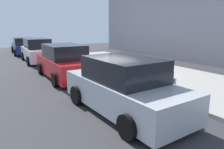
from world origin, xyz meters
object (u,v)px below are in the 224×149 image
at_px(suitcase_red_6, 123,69).
at_px(parked_car_silver_0, 124,87).
at_px(suitcase_teal_2, 151,77).
at_px(parked_car_navy_3, 24,46).
at_px(suitcase_navy_5, 128,72).
at_px(parked_car_red_1, 65,62).
at_px(suitcase_olive_3, 141,76).
at_px(parked_car_white_2, 38,51).
at_px(suitcase_black_1, 160,78).
at_px(bollard_post, 106,64).
at_px(suitcase_silver_0, 169,84).
at_px(fire_hydrant, 116,66).
at_px(suitcase_maroon_4, 135,72).

height_order(suitcase_red_6, parked_car_silver_0, parked_car_silver_0).
distance_m(suitcase_teal_2, parked_car_navy_3, 15.28).
relative_size(suitcase_navy_5, parked_car_red_1, 0.12).
height_order(suitcase_olive_3, parked_car_red_1, parked_car_red_1).
bearing_deg(suitcase_red_6, parked_car_white_2, 18.16).
bearing_deg(parked_car_navy_3, suitcase_black_1, -170.87).
bearing_deg(bollard_post, suitcase_navy_5, -176.36).
relative_size(suitcase_navy_5, parked_car_navy_3, 0.12).
bearing_deg(parked_car_silver_0, bollard_post, -24.74).
bearing_deg(parked_car_red_1, suitcase_teal_2, -145.78).
bearing_deg(suitcase_navy_5, suitcase_olive_3, 177.91).
bearing_deg(parked_car_navy_3, suitcase_olive_3, -170.61).
bearing_deg(suitcase_silver_0, parked_car_navy_3, 8.71).
bearing_deg(suitcase_olive_3, parked_car_white_2, 14.86).
bearing_deg(suitcase_navy_5, suitcase_black_1, -178.12).
bearing_deg(suitcase_black_1, fire_hydrant, 0.76).
height_order(suitcase_black_1, suitcase_navy_5, suitcase_black_1).
xyz_separation_m(suitcase_silver_0, parked_car_white_2, (10.69, 2.48, 0.39)).
height_order(suitcase_black_1, suitcase_red_6, suitcase_red_6).
xyz_separation_m(suitcase_black_1, parked_car_silver_0, (-0.99, 2.51, 0.27)).
bearing_deg(suitcase_teal_2, suitcase_red_6, 1.16).
xyz_separation_m(suitcase_olive_3, bollard_post, (2.96, 0.09, 0.10)).
distance_m(suitcase_red_6, parked_car_silver_0, 4.37).
xyz_separation_m(suitcase_olive_3, parked_car_red_1, (3.19, 2.41, 0.38)).
bearing_deg(suitcase_red_6, parked_car_red_1, 56.11).
bearing_deg(parked_car_silver_0, parked_car_red_1, 0.00).
bearing_deg(suitcase_black_1, parked_car_silver_0, 111.54).
bearing_deg(suitcase_red_6, suitcase_silver_0, -179.97).
relative_size(suitcase_silver_0, parked_car_silver_0, 0.18).
bearing_deg(parked_car_silver_0, suitcase_olive_3, -49.34).
bearing_deg(suitcase_black_1, suitcase_navy_5, 1.88).
distance_m(suitcase_black_1, suitcase_maroon_4, 1.56).
bearing_deg(suitcase_maroon_4, fire_hydrant, -0.42).
distance_m(suitcase_maroon_4, parked_car_red_1, 3.66).
bearing_deg(suitcase_maroon_4, parked_car_silver_0, 136.10).
height_order(suitcase_olive_3, suitcase_navy_5, suitcase_olive_3).
distance_m(suitcase_silver_0, suitcase_black_1, 0.56).
relative_size(suitcase_red_6, parked_car_silver_0, 0.19).
xyz_separation_m(suitcase_silver_0, fire_hydrant, (3.83, 0.01, 0.13)).
distance_m(fire_hydrant, parked_car_navy_3, 12.60).
relative_size(suitcase_silver_0, suitcase_maroon_4, 0.79).
xyz_separation_m(suitcase_maroon_4, bollard_post, (2.48, 0.14, 0.01)).
xyz_separation_m(fire_hydrant, parked_car_navy_3, (12.35, 2.47, 0.19)).
relative_size(suitcase_silver_0, parked_car_navy_3, 0.16).
distance_m(suitcase_red_6, parked_car_red_1, 3.00).
xyz_separation_m(suitcase_teal_2, parked_car_silver_0, (-1.55, 2.52, 0.35)).
relative_size(suitcase_black_1, suitcase_teal_2, 0.87).
height_order(fire_hydrant, parked_car_red_1, parked_car_red_1).
bearing_deg(suitcase_maroon_4, suitcase_silver_0, -179.41).
relative_size(suitcase_olive_3, parked_car_white_2, 0.19).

